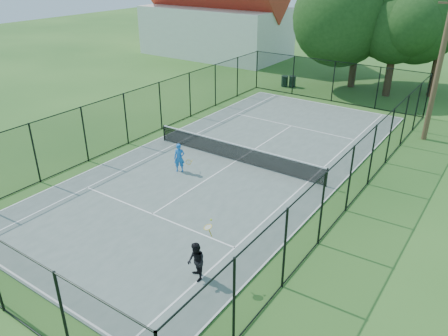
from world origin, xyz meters
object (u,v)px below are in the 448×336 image
Objects in this scene: player_blue at (179,158)px; tennis_net at (236,152)px; trash_bin_left at (285,81)px; trash_bin_right at (292,81)px; utility_pole at (439,68)px; player_black at (196,262)px.

tennis_net is at bearing 57.37° from player_blue.
trash_bin_left is 17.58m from player_blue.
trash_bin_right is at bearing 98.27° from player_blue.
trash_bin_left is at bearing 154.98° from utility_pole.
player_blue reaches higher than trash_bin_right.
trash_bin_left is 24.86m from player_black.
tennis_net is 9.44m from player_black.
trash_bin_left is at bearing 100.27° from player_blue.
player_blue is (2.55, -17.56, 0.32)m from trash_bin_right.
trash_bin_right is at bearing 24.17° from trash_bin_left.
utility_pole is (12.20, -5.70, 3.78)m from trash_bin_left.
tennis_net is 11.41× the size of trash_bin_left.
trash_bin_left is at bearing 110.73° from player_black.
utility_pole is at bearing -25.02° from trash_bin_left.
trash_bin_right is 0.63× the size of player_blue.
trash_bin_right is 13.59m from utility_pole.
trash_bin_right is 0.42× the size of player_black.
player_black reaches higher than trash_bin_right.
trash_bin_left is 13.99m from utility_pole.
tennis_net is 3.10m from player_blue.
tennis_net is at bearing -129.44° from utility_pole.
player_black is at bearing -46.41° from player_blue.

